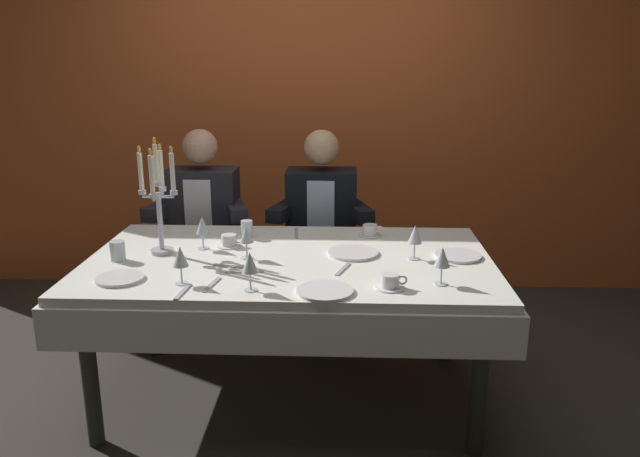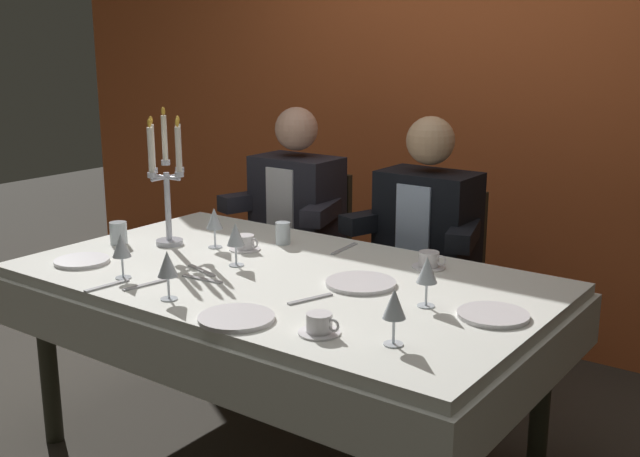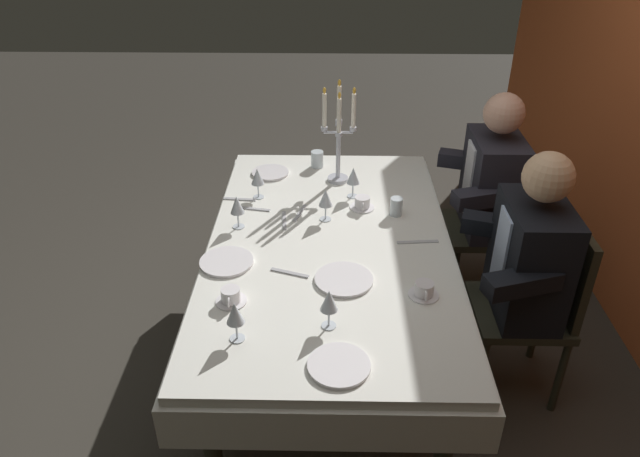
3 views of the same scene
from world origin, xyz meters
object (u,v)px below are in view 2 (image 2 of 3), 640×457
Objects in this scene: coffee_cup_0 at (429,261)px; wine_glass_2 at (214,220)px; coffee_cup_2 at (320,325)px; water_tumbler_1 at (118,233)px; dinner_plate_1 at (361,283)px; dinner_plate_0 at (493,315)px; water_tumbler_0 at (283,233)px; seated_diner_0 at (298,209)px; seated_diner_1 at (428,231)px; wine_glass_3 at (121,246)px; wine_glass_5 at (167,266)px; candelabra at (167,181)px; wine_glass_0 at (427,272)px; dinner_plate_2 at (82,261)px; wine_glass_1 at (394,306)px; dinner_plate_3 at (236,318)px; wine_glass_4 at (236,236)px; dining_table at (282,305)px; coffee_cup_1 at (245,243)px.

wine_glass_2 is at bearing -162.65° from coffee_cup_0.
water_tumbler_1 is at bearing 166.04° from coffee_cup_2.
coffee_cup_0 reaches higher than dinner_plate_1.
water_tumbler_0 is at bearing 164.66° from dinner_plate_0.
seated_diner_0 is 0.73m from seated_diner_1.
seated_diner_0 is (-0.19, 1.26, -0.12)m from wine_glass_3.
water_tumbler_0 is 0.67m from seated_diner_0.
wine_glass_5 is 1.35m from seated_diner_1.
dinner_plate_0 is 0.18× the size of seated_diner_1.
wine_glass_0 is (1.21, -0.04, -0.15)m from candelabra.
dinner_plate_2 is 1.47m from seated_diner_1.
dinner_plate_3 is at bearing -166.80° from wine_glass_1.
wine_glass_1 is 0.13× the size of seated_diner_1.
wine_glass_0 is 1.77× the size of water_tumbler_1.
wine_glass_0 is at bearing 70.39° from coffee_cup_2.
candelabra reaches higher than dinner_plate_0.
dinner_plate_2 is at bearing -158.41° from dinner_plate_1.
wine_glass_4 is (-0.50, -0.08, 0.11)m from dinner_plate_1.
wine_glass_3 is (0.20, -0.41, -0.15)m from candelabra.
wine_glass_0 is at bearing 103.18° from wine_glass_1.
dinner_plate_0 is (1.42, -0.01, -0.26)m from candelabra.
dinner_plate_1 is 0.47m from coffee_cup_2.
wine_glass_5 is (0.50, -0.47, -0.15)m from candelabra.
dinner_plate_3 is 1.42× the size of wine_glass_3.
dinner_plate_3 is at bearing -31.13° from candelabra.
dinner_plate_0 is 1.33× the size of wine_glass_2.
wine_glass_2 is at bearing 149.94° from wine_glass_4.
dining_table is 11.83× the size of wine_glass_4.
seated_diner_0 is (-0.36, 0.56, -0.05)m from water_tumbler_0.
coffee_cup_0 and coffee_cup_1 have the same top height.
seated_diner_1 reaches higher than dining_table.
seated_diner_1 reaches higher than dinner_plate_0.
water_tumbler_1 is (-0.36, -0.19, -0.07)m from wine_glass_2.
wine_glass_1 is at bearing 14.08° from coffee_cup_2.
wine_glass_5 is at bearing -100.26° from seated_diner_1.
water_tumbler_0 reaches higher than coffee_cup_1.
wine_glass_2 is at bearing -159.86° from coffee_cup_1.
wine_glass_1 is at bearing -43.73° from seated_diner_0.
dining_table is 0.61m from wine_glass_3.
coffee_cup_2 is at bearing -2.50° from dinner_plate_2.
dinner_plate_1 is 0.54m from wine_glass_1.
coffee_cup_2 is at bearing -165.92° from wine_glass_1.
dinner_plate_1 and dinner_plate_3 have the same top height.
dinner_plate_3 is 0.85m from coffee_cup_0.
coffee_cup_1 is at bearing 129.43° from dinner_plate_3.
dinner_plate_1 is 0.85m from seated_diner_1.
candelabra is 1.44m from dinner_plate_0.
dinner_plate_1 is 0.33m from coffee_cup_0.
seated_diner_1 is at bearing 48.79° from candelabra.
candelabra is 3.42× the size of wine_glass_3.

